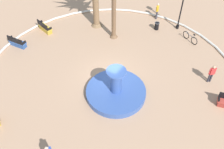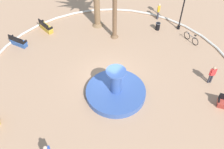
{
  "view_description": "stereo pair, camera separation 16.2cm",
  "coord_description": "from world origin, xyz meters",
  "px_view_note": "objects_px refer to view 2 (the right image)",
  "views": [
    {
      "loc": [
        -7.33,
        10.75,
        13.88
      ],
      "look_at": [
        -0.34,
        0.29,
        1.0
      ],
      "focal_mm": 40.38,
      "sensor_mm": 36.0,
      "label": 1
    },
    {
      "loc": [
        -7.46,
        10.66,
        13.88
      ],
      "look_at": [
        -0.34,
        0.29,
        1.0
      ],
      "focal_mm": 40.38,
      "sensor_mm": 36.0,
      "label": 2
    }
  ],
  "objects_px": {
    "fountain": "(116,91)",
    "bench_north": "(46,27)",
    "bicycle_red_frame": "(191,38)",
    "person_pedestrian_stroll": "(212,74)",
    "lamppost": "(184,3)",
    "person_cyclist_helmet": "(159,11)",
    "trash_bin": "(158,26)",
    "bench_southeast": "(19,42)"
  },
  "relations": [
    {
      "from": "bench_southeast",
      "to": "person_cyclist_helmet",
      "type": "relative_size",
      "value": 1.01
    },
    {
      "from": "fountain",
      "to": "trash_bin",
      "type": "distance_m",
      "value": 8.81
    },
    {
      "from": "trash_bin",
      "to": "person_cyclist_helmet",
      "type": "xyz_separation_m",
      "value": [
        0.83,
        -1.63,
        0.53
      ]
    },
    {
      "from": "person_cyclist_helmet",
      "to": "person_pedestrian_stroll",
      "type": "relative_size",
      "value": 1.02
    },
    {
      "from": "bicycle_red_frame",
      "to": "fountain",
      "type": "bearing_deg",
      "value": 76.75
    },
    {
      "from": "fountain",
      "to": "person_pedestrian_stroll",
      "type": "distance_m",
      "value": 7.1
    },
    {
      "from": "bench_north",
      "to": "person_pedestrian_stroll",
      "type": "distance_m",
      "value": 14.86
    },
    {
      "from": "bench_southeast",
      "to": "lamppost",
      "type": "xyz_separation_m",
      "value": [
        -10.37,
        -10.11,
        2.28
      ]
    },
    {
      "from": "fountain",
      "to": "bench_southeast",
      "type": "height_order",
      "value": "fountain"
    },
    {
      "from": "lamppost",
      "to": "person_pedestrian_stroll",
      "type": "xyz_separation_m",
      "value": [
        -4.73,
        5.05,
        -1.73
      ]
    },
    {
      "from": "person_cyclist_helmet",
      "to": "person_pedestrian_stroll",
      "type": "xyz_separation_m",
      "value": [
        -7.12,
        5.45,
        -0.02
      ]
    },
    {
      "from": "lamppost",
      "to": "fountain",
      "type": "bearing_deg",
      "value": 87.86
    },
    {
      "from": "fountain",
      "to": "bench_north",
      "type": "distance_m",
      "value": 9.98
    },
    {
      "from": "fountain",
      "to": "trash_bin",
      "type": "height_order",
      "value": "fountain"
    },
    {
      "from": "lamppost",
      "to": "trash_bin",
      "type": "height_order",
      "value": "lamppost"
    },
    {
      "from": "bench_southeast",
      "to": "trash_bin",
      "type": "distance_m",
      "value": 12.51
    },
    {
      "from": "person_pedestrian_stroll",
      "to": "bench_southeast",
      "type": "bearing_deg",
      "value": 18.51
    },
    {
      "from": "fountain",
      "to": "person_cyclist_helmet",
      "type": "bearing_deg",
      "value": -78.99
    },
    {
      "from": "fountain",
      "to": "lamppost",
      "type": "relative_size",
      "value": 0.94
    },
    {
      "from": "lamppost",
      "to": "person_cyclist_helmet",
      "type": "height_order",
      "value": "lamppost"
    },
    {
      "from": "person_cyclist_helmet",
      "to": "person_pedestrian_stroll",
      "type": "distance_m",
      "value": 8.96
    },
    {
      "from": "bench_north",
      "to": "lamppost",
      "type": "height_order",
      "value": "lamppost"
    },
    {
      "from": "trash_bin",
      "to": "person_pedestrian_stroll",
      "type": "bearing_deg",
      "value": 148.7
    },
    {
      "from": "fountain",
      "to": "bench_southeast",
      "type": "distance_m",
      "value": 10.0
    },
    {
      "from": "trash_bin",
      "to": "person_pedestrian_stroll",
      "type": "xyz_separation_m",
      "value": [
        -6.28,
        3.82,
        0.51
      ]
    },
    {
      "from": "trash_bin",
      "to": "person_cyclist_helmet",
      "type": "height_order",
      "value": "person_cyclist_helmet"
    },
    {
      "from": "bench_north",
      "to": "fountain",
      "type": "bearing_deg",
      "value": 163.94
    },
    {
      "from": "bicycle_red_frame",
      "to": "trash_bin",
      "type": "bearing_deg",
      "value": 0.14
    },
    {
      "from": "bicycle_red_frame",
      "to": "person_pedestrian_stroll",
      "type": "relative_size",
      "value": 1.0
    },
    {
      "from": "bench_southeast",
      "to": "bicycle_red_frame",
      "type": "height_order",
      "value": "bench_southeast"
    },
    {
      "from": "fountain",
      "to": "bench_north",
      "type": "height_order",
      "value": "fountain"
    },
    {
      "from": "bench_north",
      "to": "person_pedestrian_stroll",
      "type": "bearing_deg",
      "value": -171.67
    },
    {
      "from": "bench_north",
      "to": "bench_southeast",
      "type": "distance_m",
      "value": 2.93
    },
    {
      "from": "fountain",
      "to": "person_pedestrian_stroll",
      "type": "relative_size",
      "value": 2.66
    },
    {
      "from": "bench_north",
      "to": "person_pedestrian_stroll",
      "type": "relative_size",
      "value": 1.05
    },
    {
      "from": "lamppost",
      "to": "person_cyclist_helmet",
      "type": "distance_m",
      "value": 2.97
    },
    {
      "from": "person_pedestrian_stroll",
      "to": "fountain",
      "type": "bearing_deg",
      "value": 43.93
    },
    {
      "from": "lamppost",
      "to": "person_cyclist_helmet",
      "type": "relative_size",
      "value": 2.76
    },
    {
      "from": "trash_bin",
      "to": "bicycle_red_frame",
      "type": "xyz_separation_m",
      "value": [
        -3.24,
        -0.01,
        -0.0
      ]
    },
    {
      "from": "lamppost",
      "to": "person_pedestrian_stroll",
      "type": "height_order",
      "value": "lamppost"
    },
    {
      "from": "fountain",
      "to": "trash_bin",
      "type": "bearing_deg",
      "value": -82.27
    },
    {
      "from": "lamppost",
      "to": "bench_southeast",
      "type": "bearing_deg",
      "value": 44.27
    }
  ]
}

